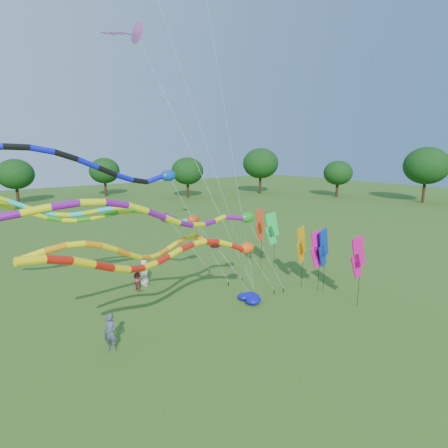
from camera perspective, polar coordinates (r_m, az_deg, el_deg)
ground at (r=20.08m, az=6.92°, el=-15.44°), size 160.00×160.00×0.00m
tree_ring at (r=21.49m, az=4.95°, el=1.73°), size 116.69×119.96×9.68m
tube_kite_red at (r=17.11m, az=-5.33°, el=-4.36°), size 14.31×4.26×6.62m
tube_kite_orange at (r=17.18m, az=-9.02°, el=-3.42°), size 12.35×3.21×6.42m
tube_kite_purple at (r=16.68m, az=-7.39°, el=1.16°), size 16.30×2.55×7.97m
tube_kite_blue at (r=18.77m, az=-22.10°, el=8.28°), size 17.76×1.29×10.11m
tube_kite_cyan at (r=22.84m, az=-14.49°, el=1.44°), size 13.48×4.47×7.16m
tube_kite_green at (r=23.18m, az=-17.55°, el=1.35°), size 14.15×1.26×7.26m
delta_kite_high_c at (r=27.03m, az=-13.32°, el=26.54°), size 6.38×7.70×17.84m
banner_pole_blue_a at (r=24.15m, az=14.92°, el=-3.51°), size 1.16×0.26×4.23m
banner_pole_orange at (r=24.58m, az=11.68°, el=-3.16°), size 1.15×0.32×4.20m
banner_pole_green at (r=27.67m, az=7.28°, el=-0.72°), size 1.11×0.49×4.51m
banner_pole_red at (r=26.93m, az=5.50°, el=-0.19°), size 1.15×0.35×4.89m
banner_pole_magenta_a at (r=22.44m, az=19.72°, el=-4.78°), size 1.16×0.25×4.30m
banner_pole_magenta_b at (r=24.28m, az=13.99°, el=-3.75°), size 1.16×0.21×4.08m
blue_nylon_heap at (r=23.06m, az=4.59°, el=-11.13°), size 1.51×1.36×0.46m
person_a at (r=25.77m, az=-12.04°, el=-7.22°), size 0.99×1.05×1.81m
person_b at (r=18.32m, az=-16.92°, el=-15.52°), size 0.74×0.79×1.81m
person_c at (r=25.07m, az=-12.97°, el=-8.12°), size 0.68×0.82×1.55m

